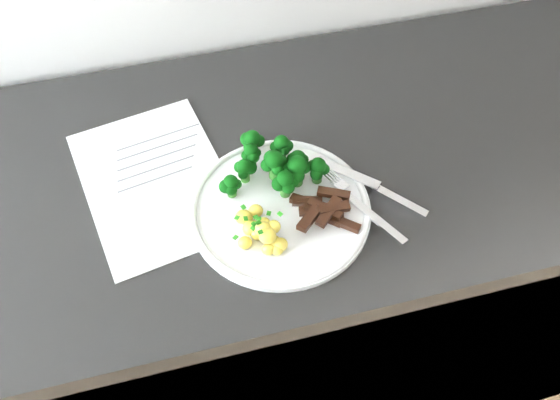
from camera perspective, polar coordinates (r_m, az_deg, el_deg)
counter at (r=1.30m, az=-3.77°, el=-9.50°), size 2.31×0.58×0.87m
recipe_paper at (r=0.94m, az=-12.05°, el=1.86°), size 0.27×0.34×0.00m
plate at (r=0.88m, az=0.00°, el=-0.85°), size 0.27×0.27×0.02m
broccoli at (r=0.89m, az=-0.34°, el=3.48°), size 0.17×0.13×0.06m
potatoes at (r=0.84m, az=-1.85°, el=-3.01°), size 0.08×0.09×0.04m
beef_strips at (r=0.87m, az=4.20°, el=-0.98°), size 0.10×0.09×0.03m
fork at (r=0.88m, az=8.05°, el=-0.59°), size 0.09×0.17×0.02m
knife at (r=0.91m, az=10.18°, el=0.67°), size 0.14×0.15×0.02m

